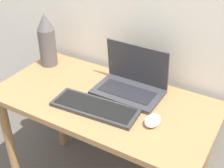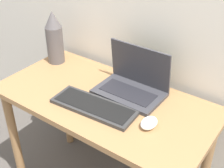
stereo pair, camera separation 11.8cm
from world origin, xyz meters
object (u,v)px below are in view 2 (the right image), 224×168
at_px(mouse, 149,123).
at_px(vase, 54,38).
at_px(laptop, 133,83).
at_px(keyboard, 94,106).

distance_m(mouse, vase, 0.80).
distance_m(laptop, keyboard, 0.24).
relative_size(mouse, vase, 0.30).
xyz_separation_m(laptop, keyboard, (-0.07, -0.23, -0.04)).
height_order(keyboard, mouse, mouse).
bearing_deg(mouse, keyboard, -172.77).
distance_m(laptop, vase, 0.56).
height_order(laptop, mouse, laptop).
xyz_separation_m(laptop, mouse, (0.21, -0.19, -0.03)).
bearing_deg(mouse, vase, 165.00).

